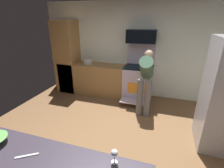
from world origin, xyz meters
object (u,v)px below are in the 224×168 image
at_px(oven_range, 138,82).
at_px(stock_pot, 88,61).
at_px(wine_glass_near, 114,153).
at_px(microwave, 141,36).
at_px(person_cook, 146,78).

relative_size(oven_range, stock_pot, 5.53).
height_order(wine_glass_near, stock_pot, wine_glass_near).
bearing_deg(oven_range, stock_pot, 179.57).
xyz_separation_m(microwave, stock_pot, (-1.52, -0.08, -0.75)).
bearing_deg(stock_pot, person_cook, -20.89).
bearing_deg(person_cook, oven_range, 111.21).
bearing_deg(wine_glass_near, stock_pot, 119.40).
bearing_deg(person_cook, microwave, 108.84).
distance_m(oven_range, person_cook, 0.80).
bearing_deg(person_cook, stock_pot, 159.11).
relative_size(microwave, wine_glass_near, 5.08).
xyz_separation_m(oven_range, microwave, (0.00, 0.09, 1.21)).
height_order(oven_range, microwave, microwave).
xyz_separation_m(oven_range, person_cook, (0.26, -0.67, 0.37)).
bearing_deg(wine_glass_near, microwave, 94.68).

